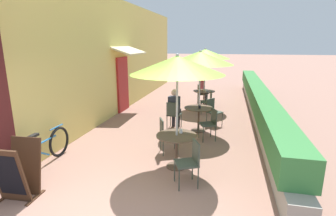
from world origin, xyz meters
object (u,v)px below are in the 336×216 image
cafe_chair_far_left (200,92)px  coffee_cup_far (206,90)px  patio_table_far (204,95)px  patio_umbrella_far (205,54)px  menu_board (18,171)px  patio_table_near (177,143)px  cafe_chair_near_right (166,133)px  cafe_chair_mid_back (174,113)px  patio_umbrella_near (177,65)px  bicycle_leaning (45,149)px  coffee_cup_mid (200,107)px  seated_patron_far_left (203,89)px  cafe_chair_mid_right (213,110)px  cafe_chair_near_left (190,160)px  patio_umbrella_mid (200,58)px  seated_patron_mid_back (175,107)px  cafe_chair_mid_left (210,122)px  cafe_chair_far_right (208,100)px  patio_table_mid (199,113)px

cafe_chair_far_left → coffee_cup_far: (0.30, -0.84, 0.26)m
patio_table_far → coffee_cup_far: bearing=-48.0°
patio_umbrella_far → menu_board: (-2.50, -7.14, -1.70)m
patio_table_near → cafe_chair_far_left: 6.14m
cafe_chair_near_right → cafe_chair_mid_back: (-0.20, 1.83, 0.00)m
coffee_cup_far → cafe_chair_near_right: bearing=-96.7°
patio_umbrella_near → bicycle_leaning: patio_umbrella_near is taller
patio_umbrella_near → patio_umbrella_far: bearing=89.3°
coffee_cup_mid → seated_patron_far_left: 3.74m
cafe_chair_mid_right → coffee_cup_mid: bearing=10.4°
cafe_chair_mid_right → patio_table_near: bearing=25.1°
cafe_chair_near_left → seated_patron_far_left: seated_patron_far_left is taller
seated_patron_far_left → cafe_chair_near_left: bearing=-7.2°
patio_umbrella_far → menu_board: patio_umbrella_far is taller
patio_table_far → cafe_chair_mid_back: bearing=-103.0°
cafe_chair_mid_back → bicycle_leaning: cafe_chair_mid_back is taller
patio_umbrella_mid → patio_table_far: (-0.12, 2.88, -1.64)m
coffee_cup_mid → cafe_chair_far_left: cafe_chair_far_left is taller
cafe_chair_mid_right → seated_patron_far_left: size_ratio=0.70×
patio_umbrella_far → bicycle_leaning: bearing=-115.9°
patio_umbrella_mid → cafe_chair_far_left: size_ratio=2.80×
seated_patron_mid_back → menu_board: bearing=-107.7°
patio_umbrella_mid → cafe_chair_mid_left: (0.39, -0.67, -1.69)m
cafe_chair_mid_right → cafe_chair_far_left: 3.03m
cafe_chair_mid_left → coffee_cup_mid: 0.73m
coffee_cup_mid → cafe_chair_far_left: (-0.37, 3.71, -0.26)m
cafe_chair_mid_left → cafe_chair_far_left: 4.36m
cafe_chair_mid_left → cafe_chair_mid_back: bearing=35.6°
patio_umbrella_mid → coffee_cup_far: patio_umbrella_mid is taller
patio_table_far → coffee_cup_far: 0.25m
patio_umbrella_mid → coffee_cup_mid: (0.03, -0.09, -1.42)m
cafe_chair_near_left → cafe_chair_far_right: bearing=-23.6°
cafe_chair_mid_back → patio_table_far: (0.66, 2.88, 0.04)m
patio_table_near → bicycle_leaning: 2.89m
cafe_chair_mid_left → patio_table_far: bearing=-16.6°
cafe_chair_mid_right → menu_board: menu_board is taller
cafe_chair_near_left → cafe_chair_mid_right: size_ratio=1.00×
cafe_chair_near_left → cafe_chair_mid_right: 3.86m
cafe_chair_near_right → cafe_chair_far_left: size_ratio=1.00×
patio_umbrella_mid → coffee_cup_mid: size_ratio=27.06×
patio_table_mid → coffee_cup_mid: size_ratio=9.67×
coffee_cup_mid → patio_umbrella_mid: bearing=107.9°
patio_umbrella_near → cafe_chair_mid_back: 3.08m
cafe_chair_near_left → seated_patron_mid_back: 3.44m
patio_umbrella_far → bicycle_leaning: size_ratio=1.41×
cafe_chair_near_right → patio_umbrella_mid: (0.58, 1.84, 1.69)m
menu_board → bicycle_leaning: bearing=105.2°
cafe_chair_near_left → cafe_chair_mid_right: bearing=-27.3°
patio_umbrella_near → seated_patron_mid_back: size_ratio=1.95×
patio_table_near → cafe_chair_far_right: bearing=86.4°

